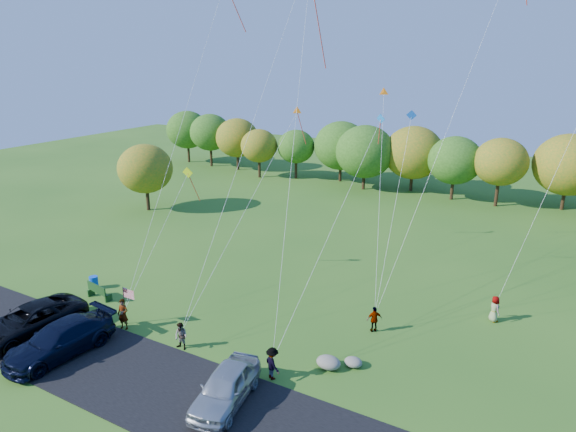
% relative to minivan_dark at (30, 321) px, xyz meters
% --- Properties ---
extents(ground, '(140.00, 140.00, 0.00)m').
position_rel_minivan_dark_xyz_m(ground, '(9.74, 4.01, -0.93)').
color(ground, '#2E5F1B').
rests_on(ground, ground).
extents(asphalt_lane, '(44.00, 6.00, 0.06)m').
position_rel_minivan_dark_xyz_m(asphalt_lane, '(9.74, 0.01, -0.90)').
color(asphalt_lane, black).
rests_on(asphalt_lane, ground).
extents(treeline, '(74.23, 27.71, 8.53)m').
position_rel_minivan_dark_xyz_m(treeline, '(9.96, 40.52, 3.75)').
color(treeline, '#382314').
rests_on(treeline, ground).
extents(minivan_dark, '(3.57, 6.58, 1.75)m').
position_rel_minivan_dark_xyz_m(minivan_dark, '(0.00, 0.00, 0.00)').
color(minivan_dark, black).
rests_on(minivan_dark, asphalt_lane).
extents(minivan_navy, '(3.03, 6.26, 1.76)m').
position_rel_minivan_dark_xyz_m(minivan_navy, '(3.30, -0.52, 0.00)').
color(minivan_navy, black).
rests_on(minivan_navy, asphalt_lane).
extents(minivan_silver, '(2.83, 5.18, 1.67)m').
position_rel_minivan_dark_xyz_m(minivan_silver, '(13.49, 0.67, -0.04)').
color(minivan_silver, '#AEB2B9').
rests_on(minivan_silver, asphalt_lane).
extents(flyer_a, '(0.77, 0.59, 1.91)m').
position_rel_minivan_dark_xyz_m(flyer_a, '(4.11, 3.21, 0.02)').
color(flyer_a, '#4C4C59').
rests_on(flyer_a, ground).
extents(flyer_b, '(0.78, 0.62, 1.59)m').
position_rel_minivan_dark_xyz_m(flyer_b, '(8.57, 3.21, -0.14)').
color(flyer_b, '#4C4C59').
rests_on(flyer_b, ground).
extents(flyer_c, '(1.29, 1.10, 1.73)m').
position_rel_minivan_dark_xyz_m(flyer_c, '(14.38, 3.40, -0.07)').
color(flyer_c, '#4C4C59').
rests_on(flyer_c, ground).
extents(flyer_d, '(0.97, 0.89, 1.59)m').
position_rel_minivan_dark_xyz_m(flyer_d, '(17.19, 10.31, -0.14)').
color(flyer_d, '#4C4C59').
rests_on(flyer_d, ground).
extents(flyer_e, '(0.93, 0.95, 1.65)m').
position_rel_minivan_dark_xyz_m(flyer_e, '(23.12, 15.13, -0.11)').
color(flyer_e, '#4C4C59').
rests_on(flyer_e, ground).
extents(park_bench, '(2.00, 0.64, 1.11)m').
position_rel_minivan_dark_xyz_m(park_bench, '(-0.32, 5.12, -0.34)').
color(park_bench, '#153B15').
rests_on(park_bench, ground).
extents(trash_barrel, '(0.59, 0.59, 0.88)m').
position_rel_minivan_dark_xyz_m(trash_barrel, '(-1.93, 6.14, -0.49)').
color(trash_barrel, blue).
rests_on(trash_barrel, ground).
extents(flag_assembly, '(0.91, 0.59, 2.45)m').
position_rel_minivan_dark_xyz_m(flag_assembly, '(4.05, 3.68, 0.90)').
color(flag_assembly, black).
rests_on(flag_assembly, ground).
extents(boulder_near, '(1.32, 1.03, 0.66)m').
position_rel_minivan_dark_xyz_m(boulder_near, '(16.45, 5.61, -0.61)').
color(boulder_near, '#A09D8C').
rests_on(boulder_near, ground).
extents(boulder_far, '(0.96, 0.80, 0.50)m').
position_rel_minivan_dark_xyz_m(boulder_far, '(17.52, 6.40, -0.68)').
color(boulder_far, gray).
rests_on(boulder_far, ground).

